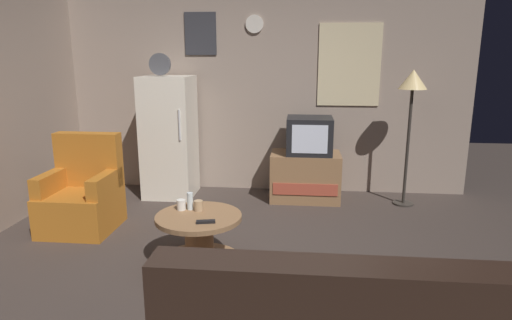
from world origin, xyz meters
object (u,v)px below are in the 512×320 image
object	(u,v)px
standing_lamp	(412,90)
mug_ceramic_tan	(198,206)
armchair	(82,196)
fridge	(169,137)
remote_control	(206,222)
wine_glass	(190,201)
coffee_table	(199,240)
tv_stand	(305,176)
mug_ceramic_white	(181,205)
crt_tv	(309,135)

from	to	relation	value
standing_lamp	mug_ceramic_tan	distance (m)	2.83
standing_lamp	armchair	distance (m)	3.76
fridge	remote_control	xyz separation A→B (m)	(0.90, -2.05, -0.30)
mug_ceramic_tan	wine_glass	bearing A→B (deg)	161.15
coffee_table	remote_control	size ratio (longest dim) A/B	4.80
fridge	remote_control	size ratio (longest dim) A/B	11.80
standing_lamp	wine_glass	size ratio (longest dim) A/B	10.60
tv_stand	remote_control	bearing A→B (deg)	-111.60
mug_ceramic_tan	armchair	world-z (taller)	armchair
tv_stand	armchair	xyz separation A→B (m)	(-2.28, -1.16, 0.05)
fridge	standing_lamp	size ratio (longest dim) A/B	1.11
mug_ceramic_white	armchair	xyz separation A→B (m)	(-1.20, 0.59, -0.15)
armchair	mug_ceramic_white	bearing A→B (deg)	-26.12
mug_ceramic_white	mug_ceramic_tan	xyz separation A→B (m)	(0.15, -0.01, 0.00)
coffee_table	remote_control	distance (m)	0.30
crt_tv	armchair	world-z (taller)	crt_tv
tv_stand	mug_ceramic_tan	size ratio (longest dim) A/B	9.33
standing_lamp	crt_tv	bearing A→B (deg)	176.43
mug_ceramic_white	remote_control	xyz separation A→B (m)	(0.27, -0.28, -0.03)
tv_stand	wine_glass	distance (m)	2.01
wine_glass	fridge	bearing A→B (deg)	111.72
fridge	armchair	xyz separation A→B (m)	(-0.58, -1.18, -0.42)
mug_ceramic_tan	remote_control	size ratio (longest dim) A/B	0.60
crt_tv	mug_ceramic_tan	size ratio (longest dim) A/B	6.00
fridge	crt_tv	distance (m)	1.74
crt_tv	mug_ceramic_white	bearing A→B (deg)	-122.54
armchair	mug_ceramic_tan	bearing A→B (deg)	-23.80
mug_ceramic_tan	tv_stand	bearing A→B (deg)	62.22
tv_stand	wine_glass	bearing A→B (deg)	-120.10
fridge	wine_glass	xyz separation A→B (m)	(0.70, -1.75, -0.23)
crt_tv	mug_ceramic_tan	world-z (taller)	crt_tv
mug_ceramic_tan	remote_control	distance (m)	0.30
fridge	wine_glass	bearing A→B (deg)	-68.28
standing_lamp	mug_ceramic_tan	xyz separation A→B (m)	(-2.10, -1.68, -0.87)
fridge	tv_stand	size ratio (longest dim) A/B	2.11
remote_control	fridge	bearing A→B (deg)	100.79
fridge	crt_tv	xyz separation A→B (m)	(1.74, -0.02, 0.05)
wine_glass	armchair	xyz separation A→B (m)	(-1.28, 0.57, -0.18)
wine_glass	armchair	bearing A→B (deg)	155.91
tv_stand	standing_lamp	distance (m)	1.59
fridge	crt_tv	bearing A→B (deg)	-0.74
armchair	remote_control	bearing A→B (deg)	-30.53
standing_lamp	remote_control	world-z (taller)	standing_lamp
wine_glass	mug_ceramic_white	bearing A→B (deg)	-166.16
mug_ceramic_white	fridge	bearing A→B (deg)	109.39
armchair	standing_lamp	bearing A→B (deg)	17.45
fridge	standing_lamp	distance (m)	2.94
mug_ceramic_white	remote_control	world-z (taller)	mug_ceramic_white
remote_control	mug_ceramic_white	bearing A→B (deg)	121.46
mug_ceramic_tan	remote_control	bearing A→B (deg)	-65.93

